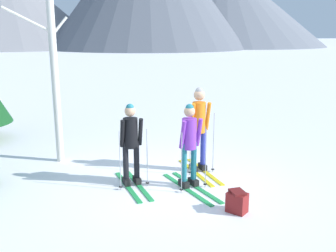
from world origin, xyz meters
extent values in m
plane|color=white|center=(0.00, 0.00, 0.00)|extent=(400.00, 400.00, 0.00)
cube|color=green|center=(-0.72, 0.03, 0.01)|extent=(0.24, 1.61, 0.02)
cube|color=green|center=(-0.94, 0.01, 0.01)|extent=(0.24, 1.61, 0.02)
cube|color=black|center=(-0.73, 0.13, 0.08)|extent=(0.13, 0.27, 0.12)
cylinder|color=black|center=(-0.73, 0.13, 0.51)|extent=(0.11, 0.11, 0.77)
cube|color=black|center=(-0.95, 0.11, 0.08)|extent=(0.13, 0.27, 0.12)
cylinder|color=black|center=(-0.95, 0.11, 0.51)|extent=(0.11, 0.11, 0.77)
cylinder|color=black|center=(-0.84, 0.12, 1.06)|extent=(0.28, 0.28, 0.58)
sphere|color=tan|center=(-0.84, 0.12, 1.49)|extent=(0.21, 0.21, 0.21)
sphere|color=#1E6B7A|center=(-0.84, 0.12, 1.55)|extent=(0.16, 0.16, 0.16)
cylinder|color=black|center=(-0.65, 0.08, 1.08)|extent=(0.10, 0.20, 0.55)
cylinder|color=black|center=(-1.01, 0.05, 1.08)|extent=(0.10, 0.20, 0.55)
cylinder|color=#A5A5AD|center=(-0.55, -0.03, 0.58)|extent=(0.02, 0.02, 1.16)
cylinder|color=black|center=(-0.55, -0.03, 0.06)|extent=(0.07, 0.07, 0.01)
cylinder|color=#A5A5AD|center=(-1.09, -0.08, 0.58)|extent=(0.02, 0.02, 1.16)
cylinder|color=black|center=(-1.09, -0.08, 0.06)|extent=(0.07, 0.07, 0.01)
cube|color=black|center=(-0.86, 0.29, 1.09)|extent=(0.27, 0.18, 0.36)
cube|color=green|center=(0.34, -0.37, 0.01)|extent=(0.46, 1.72, 0.02)
cube|color=green|center=(0.13, -0.41, 0.01)|extent=(0.46, 1.72, 0.02)
cube|color=black|center=(0.32, -0.27, 0.08)|extent=(0.16, 0.28, 0.12)
cylinder|color=#1E6B7A|center=(0.32, -0.27, 0.51)|extent=(0.11, 0.11, 0.78)
cube|color=black|center=(0.10, -0.32, 0.08)|extent=(0.16, 0.28, 0.12)
cylinder|color=#1E6B7A|center=(0.10, -0.32, 0.51)|extent=(0.11, 0.11, 0.78)
cylinder|color=purple|center=(0.21, -0.29, 1.07)|extent=(0.28, 0.28, 0.59)
sphere|color=tan|center=(0.21, -0.29, 1.51)|extent=(0.21, 0.21, 0.21)
sphere|color=#1E6B7A|center=(0.21, -0.29, 1.57)|extent=(0.16, 0.16, 0.16)
cylinder|color=purple|center=(0.40, -0.31, 1.09)|extent=(0.12, 0.21, 0.56)
cylinder|color=purple|center=(0.05, -0.39, 1.09)|extent=(0.12, 0.21, 0.56)
cylinder|color=#A5A5AD|center=(0.51, -0.41, 0.59)|extent=(0.02, 0.02, 1.17)
cylinder|color=black|center=(0.51, -0.41, 0.06)|extent=(0.07, 0.07, 0.01)
cylinder|color=#A5A5AD|center=(-0.01, -0.53, 0.59)|extent=(0.02, 0.02, 1.17)
cylinder|color=black|center=(-0.01, -0.53, 0.06)|extent=(0.07, 0.07, 0.01)
cube|color=yellow|center=(0.82, 0.40, 0.01)|extent=(0.20, 1.71, 0.02)
cube|color=yellow|center=(0.60, 0.38, 0.01)|extent=(0.20, 1.71, 0.02)
cube|color=black|center=(0.81, 0.50, 0.08)|extent=(0.13, 0.27, 0.12)
cylinder|color=#2D389E|center=(0.81, 0.50, 0.56)|extent=(0.11, 0.11, 0.87)
cube|color=black|center=(0.59, 0.48, 0.08)|extent=(0.13, 0.27, 0.12)
cylinder|color=#2D389E|center=(0.59, 0.48, 0.56)|extent=(0.11, 0.11, 0.87)
cylinder|color=orange|center=(0.70, 0.49, 1.20)|extent=(0.28, 0.28, 0.65)
sphere|color=tan|center=(0.70, 0.49, 1.68)|extent=(0.24, 0.24, 0.24)
sphere|color=gray|center=(0.70, 0.49, 1.75)|extent=(0.18, 0.18, 0.18)
cylinder|color=orange|center=(0.89, 0.44, 1.22)|extent=(0.09, 0.21, 0.62)
cylinder|color=orange|center=(0.53, 0.42, 1.22)|extent=(0.09, 0.21, 0.62)
cylinder|color=#A5A5AD|center=(0.98, 0.33, 0.65)|extent=(0.02, 0.02, 1.31)
cylinder|color=black|center=(0.98, 0.33, 0.06)|extent=(0.07, 0.07, 0.01)
cylinder|color=#A5A5AD|center=(0.45, 0.29, 0.65)|extent=(0.02, 0.02, 1.31)
cylinder|color=black|center=(0.45, 0.29, 0.06)|extent=(0.07, 0.07, 0.01)
cube|color=maroon|center=(0.69, 0.66, 1.23)|extent=(0.27, 0.18, 0.36)
cylinder|color=silver|center=(-2.17, 2.03, 2.35)|extent=(0.17, 0.17, 4.70)
cylinder|color=silver|center=(-2.65, 1.92, 3.20)|extent=(0.98, 0.32, 0.55)
cylinder|color=silver|center=(-2.01, 2.05, 3.08)|extent=(0.38, 0.11, 0.44)
cube|color=maroon|center=(0.63, -1.55, 0.17)|extent=(0.38, 0.40, 0.34)
cube|color=maroon|center=(0.63, -1.55, 0.36)|extent=(0.22, 0.28, 0.04)
cone|color=gray|center=(-10.86, 79.90, 8.31)|extent=(39.70, 39.70, 16.61)
cone|color=slate|center=(37.24, 79.61, 9.39)|extent=(46.61, 46.61, 18.78)
camera|label=1|loc=(-2.13, -6.87, 2.92)|focal=40.66mm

